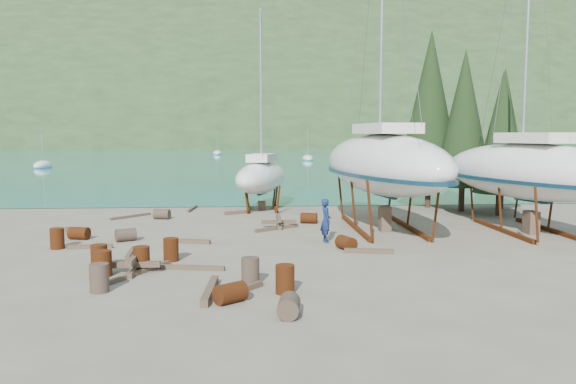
{
  "coord_description": "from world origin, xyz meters",
  "views": [
    {
      "loc": [
        -0.79,
        -22.01,
        4.81
      ],
      "look_at": [
        0.97,
        3.0,
        2.22
      ],
      "focal_mm": 35.0,
      "sensor_mm": 36.0,
      "label": 1
    }
  ],
  "objects": [
    {
      "name": "timber_4",
      "position": [
        -7.5,
        1.81,
        0.09
      ],
      "size": [
        1.84,
        0.26,
        0.17
      ],
      "primitive_type": "cube",
      "rotation": [
        0.0,
        0.0,
        1.62
      ],
      "color": "brown",
      "rests_on": "ground"
    },
    {
      "name": "drum_0",
      "position": [
        -5.75,
        -2.91,
        0.44
      ],
      "size": [
        0.58,
        0.58,
        0.88
      ],
      "primitive_type": "cylinder",
      "color": "#5F3210",
      "rests_on": "ground"
    },
    {
      "name": "drum_1",
      "position": [
        0.24,
        -7.62,
        0.29
      ],
      "size": [
        0.7,
        0.95,
        0.58
      ],
      "primitive_type": "cylinder",
      "rotation": [
        1.57,
        0.0,
        3.0
      ],
      "color": "#2D2823",
      "rests_on": "ground"
    },
    {
      "name": "worker",
      "position": [
        2.63,
        2.52,
        0.98
      ],
      "size": [
        0.54,
        0.76,
        1.96
      ],
      "primitive_type": "imported",
      "rotation": [
        0.0,
        0.0,
        1.67
      ],
      "color": "#11214C",
      "rests_on": "ground"
    },
    {
      "name": "cypress_back_left",
      "position": [
        11.0,
        14.0,
        6.66
      ],
      "size": [
        4.14,
        4.14,
        11.5
      ],
      "color": "black",
      "rests_on": "ground"
    },
    {
      "name": "moored_boat_far",
      "position": [
        -8.0,
        110.0,
        0.39
      ],
      "size": [
        2.0,
        5.0,
        6.05
      ],
      "color": "silver",
      "rests_on": "ground"
    },
    {
      "name": "timber_5",
      "position": [
        -3.16,
        -2.19,
        0.08
      ],
      "size": [
        3.01,
        0.74,
        0.16
      ],
      "primitive_type": "cube",
      "rotation": [
        0.0,
        0.0,
        1.38
      ],
      "color": "brown",
      "rests_on": "ground"
    },
    {
      "name": "bay_water",
      "position": [
        0.0,
        315.0,
        0.01
      ],
      "size": [
        700.0,
        700.0,
        0.0
      ],
      "primitive_type": "plane",
      "color": "teal",
      "rests_on": "ground"
    },
    {
      "name": "timber_8",
      "position": [
        -3.41,
        2.66,
        0.09
      ],
      "size": [
        1.86,
        0.64,
        0.19
      ],
      "primitive_type": "cube",
      "rotation": [
        0.0,
        0.0,
        1.32
      ],
      "color": "brown",
      "rests_on": "ground"
    },
    {
      "name": "moored_boat_mid",
      "position": [
        10.0,
        80.0,
        0.39
      ],
      "size": [
        2.0,
        5.0,
        6.05
      ],
      "color": "silver",
      "rests_on": "ground"
    },
    {
      "name": "drum_14",
      "position": [
        -3.76,
        -0.75,
        0.44
      ],
      "size": [
        0.58,
        0.58,
        0.88
      ],
      "primitive_type": "cylinder",
      "color": "#5F3210",
      "rests_on": "ground"
    },
    {
      "name": "drum_10",
      "position": [
        -4.58,
        -2.29,
        0.44
      ],
      "size": [
        0.58,
        0.58,
        0.88
      ],
      "primitive_type": "cylinder",
      "color": "#5F3210",
      "rests_on": "ground"
    },
    {
      "name": "drum_2",
      "position": [
        -8.56,
        3.96,
        0.29
      ],
      "size": [
        1.0,
        0.79,
        0.58
      ],
      "primitive_type": "cylinder",
      "rotation": [
        1.57,
        0.0,
        1.31
      ],
      "color": "#5F3210",
      "rests_on": "ground"
    },
    {
      "name": "cypress_far_right",
      "position": [
        15.5,
        13.0,
        5.21
      ],
      "size": [
        3.24,
        3.24,
        9.0
      ],
      "color": "black",
      "rests_on": "ground"
    },
    {
      "name": "timber_10",
      "position": [
        0.63,
        5.98,
        0.08
      ],
      "size": [
        2.32,
        1.78,
        0.16
      ],
      "primitive_type": "cube",
      "rotation": [
        0.0,
        0.0,
        2.21
      ],
      "color": "brown",
      "rests_on": "ground"
    },
    {
      "name": "cypress_near_right",
      "position": [
        12.5,
        12.0,
        5.79
      ],
      "size": [
        3.6,
        3.6,
        10.0
      ],
      "color": "black",
      "rests_on": "ground"
    },
    {
      "name": "timber_1",
      "position": [
        4.05,
        0.05,
        0.1
      ],
      "size": [
        2.0,
        0.52,
        0.19
      ],
      "primitive_type": "cube",
      "rotation": [
        0.0,
        0.0,
        1.4
      ],
      "color": "brown",
      "rests_on": "ground"
    },
    {
      "name": "far_house_right",
      "position": [
        30.0,
        190.0,
        2.92
      ],
      "size": [
        6.6,
        5.6,
        5.6
      ],
      "color": "beige",
      "rests_on": "ground"
    },
    {
      "name": "drum_4",
      "position": [
        2.45,
        7.87,
        0.29
      ],
      "size": [
        0.99,
        0.77,
        0.58
      ],
      "primitive_type": "cylinder",
      "rotation": [
        1.57,
        0.0,
        1.34
      ],
      "color": "#5F3210",
      "rests_on": "ground"
    },
    {
      "name": "timber_pile_fore",
      "position": [
        -4.8,
        -2.53,
        0.3
      ],
      "size": [
        1.8,
        1.8,
        0.6
      ],
      "color": "brown",
      "rests_on": "ground"
    },
    {
      "name": "timber_12",
      "position": [
        -5.52,
        0.38,
        0.08
      ],
      "size": [
        0.3,
        1.92,
        0.17
      ],
      "primitive_type": "cube",
      "rotation": [
        0.0,
        0.0,
        0.07
      ],
      "color": "brown",
      "rests_on": "ground"
    },
    {
      "name": "drum_9",
      "position": [
        -5.72,
        9.97,
        0.29
      ],
      "size": [
        0.98,
        0.76,
        0.58
      ],
      "primitive_type": "cylinder",
      "rotation": [
        1.57,
        0.0,
        1.35
      ],
      "color": "#2D2823",
      "rests_on": "ground"
    },
    {
      "name": "cypress_mid_right",
      "position": [
        14.0,
        10.0,
        4.92
      ],
      "size": [
        3.06,
        3.06,
        8.5
      ],
      "color": "black",
      "rests_on": "ground"
    },
    {
      "name": "drum_17",
      "position": [
        -0.76,
        -4.34,
        0.44
      ],
      "size": [
        0.58,
        0.58,
        0.88
      ],
      "primitive_type": "cylinder",
      "color": "#2D2823",
      "rests_on": "ground"
    },
    {
      "name": "ground",
      "position": [
        0.0,
        0.0,
        0.0
      ],
      "size": [
        600.0,
        600.0,
        0.0
      ],
      "primitive_type": "plane",
      "color": "#625B4D",
      "rests_on": "ground"
    },
    {
      "name": "drum_15",
      "position": [
        -6.34,
        3.4,
        0.29
      ],
      "size": [
        1.04,
        0.9,
        0.58
      ],
      "primitive_type": "cylinder",
      "rotation": [
        1.57,
        0.0,
        2.01
      ],
      "color": "#2D2823",
      "rests_on": "ground"
    },
    {
      "name": "timber_6",
      "position": [
        -1.48,
        11.74,
        0.1
      ],
      "size": [
        1.58,
        0.97,
        0.19
      ],
      "primitive_type": "cube",
      "rotation": [
        0.0,
        0.0,
        2.06
      ],
      "color": "brown",
      "rests_on": "ground"
    },
    {
      "name": "timber_0",
      "position": [
        -7.62,
        10.7,
        0.07
      ],
      "size": [
        1.96,
        2.23,
        0.14
      ],
      "primitive_type": "cube",
      "rotation": [
        0.0,
        0.0,
        2.43
      ],
      "color": "brown",
      "rests_on": "ground"
    },
    {
      "name": "drum_7",
      "position": [
        0.29,
        -5.43,
        0.44
      ],
      "size": [
        0.58,
        0.58,
        0.88
      ],
      "primitive_type": "cylinder",
      "color": "#5F3210",
      "rests_on": "ground"
    },
    {
      "name": "timber_3",
      "position": [
        -4.55,
        -2.73,
        0.07
      ],
      "size": [
        1.67,
        2.9,
        0.15
      ],
      "primitive_type": "cube",
      "rotation": [
        0.0,
        0.0,
        2.64
      ],
      "color": "brown",
      "rests_on": "ground"
    },
    {
      "name": "drum_6",
      "position": [
        3.25,
        0.8,
        0.29
      ],
      "size": [
        0.87,
        1.04,
        0.58
      ],
      "primitive_type": "cylinder",
      "rotation": [
        1.57,
        0.0,
        0.4
      ],
      "color": "#5F3210",
      "rests_on": "ground"
    },
    {
      "name": "far_hill",
      "position": [
        0.0,
        320.0,
        0.0
      ],
      "size": [
        800.0,
        360.0,
        110.0
      ],
      "primitive_type": "ellipsoid",
      "color": "#24381C",
      "rests_on": "ground"
    },
    {
      "name": "drum_16",
      "position": [
        -5.37,
        -4.89,
        0.44
      ],
      "size": [
        0.58,
        0.58,
        0.88
      ],
      "primitive_type": "cylinder",
      "color": "#2D2823",
      "rests_on": "ground"
    },
    {
      "name": "far_house_center",
      "position": [
        -20.0,
        190.0,
        2.92
      ],
      "size": [
        6.6,
        5.6,
        5.6
      ],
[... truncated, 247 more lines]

